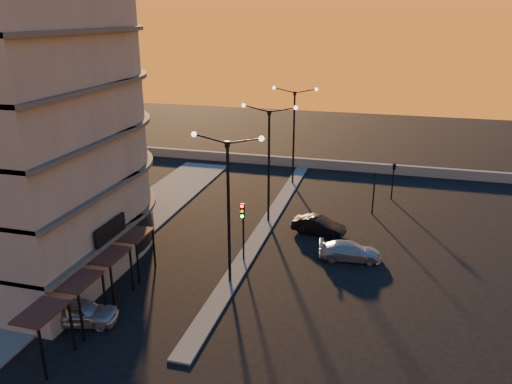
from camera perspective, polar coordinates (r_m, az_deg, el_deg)
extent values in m
plane|color=black|center=(31.74, -2.98, -10.29)|extent=(120.00, 120.00, 0.00)
cube|color=#525250|center=(39.05, -15.98, -4.99)|extent=(5.00, 40.00, 0.12)
cube|color=#525250|center=(40.34, 1.42, -3.38)|extent=(1.20, 36.00, 0.12)
cube|color=slate|center=(54.71, 7.49, 3.19)|extent=(44.00, 0.50, 1.00)
cylinder|color=slate|center=(36.31, -24.36, 12.70)|extent=(14.00, 14.00, 25.00)
cylinder|color=black|center=(38.85, -22.13, -3.37)|extent=(14.16, 14.16, 2.40)
cube|color=black|center=(31.18, -16.27, -4.29)|extent=(0.15, 3.20, 1.20)
cylinder|color=black|center=(29.76, -3.14, -2.76)|extent=(0.18, 0.18, 9.00)
cube|color=black|center=(28.38, -3.30, 5.48)|extent=(0.25, 0.25, 0.35)
sphere|color=#FFE5B2|center=(28.96, -7.10, 6.57)|extent=(0.32, 0.32, 0.32)
sphere|color=#FFE5B2|center=(27.72, 0.63, 6.13)|extent=(0.32, 0.32, 0.32)
cylinder|color=black|center=(38.83, 1.47, 2.67)|extent=(0.18, 0.18, 9.00)
cube|color=black|center=(37.78, 1.53, 9.06)|extent=(0.25, 0.25, 0.35)
sphere|color=#FFE5B2|center=(38.21, -1.42, 9.87)|extent=(0.32, 0.32, 0.32)
sphere|color=#FFE5B2|center=(37.28, 4.56, 9.57)|extent=(0.32, 0.32, 0.32)
cylinder|color=black|center=(48.26, 4.32, 6.00)|extent=(0.18, 0.18, 9.00)
cube|color=black|center=(47.42, 4.46, 11.18)|extent=(0.25, 0.25, 0.35)
sphere|color=#FFE5B2|center=(47.77, 2.07, 11.83)|extent=(0.32, 0.32, 0.32)
sphere|color=#FFE5B2|center=(47.03, 6.92, 11.58)|extent=(0.32, 0.32, 0.32)
cylinder|color=black|center=(33.54, -1.44, -5.46)|extent=(0.12, 0.12, 3.20)
cube|color=black|center=(32.53, -1.56, -2.16)|extent=(0.28, 0.16, 1.00)
sphere|color=#FF0C05|center=(32.31, -1.62, -1.65)|extent=(0.20, 0.20, 0.20)
sphere|color=orange|center=(32.44, -1.61, -2.22)|extent=(0.20, 0.20, 0.20)
sphere|color=#0CFF26|center=(32.57, -1.61, -2.79)|extent=(0.20, 0.20, 0.20)
cylinder|color=black|center=(42.61, 13.25, -0.70)|extent=(0.12, 0.12, 2.80)
imported|color=black|center=(42.03, 13.44, 1.60)|extent=(0.13, 0.16, 0.80)
cylinder|color=black|center=(46.39, 15.33, 0.79)|extent=(0.12, 0.12, 2.80)
imported|color=black|center=(45.86, 15.53, 2.92)|extent=(0.42, 1.99, 0.80)
imported|color=#A5A5AC|center=(29.22, -19.58, -12.81)|extent=(4.39, 2.59, 1.40)
imported|color=black|center=(38.32, 7.17, -3.83)|extent=(4.23, 2.21, 1.33)
imported|color=#9FA2A6|center=(34.82, 10.70, -6.63)|extent=(4.41, 2.19, 1.23)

